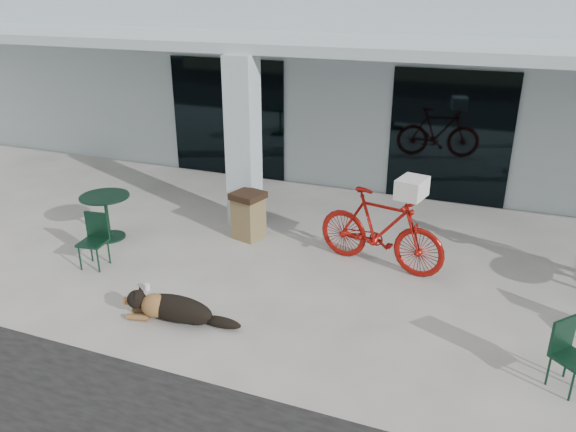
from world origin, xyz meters
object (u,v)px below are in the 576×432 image
at_px(dog, 177,307).
at_px(cafe_table_near, 107,217).
at_px(cafe_chair_far_a, 573,358).
at_px(cafe_chair_near, 93,242).
at_px(trash_receptacle, 248,215).
at_px(bicycle, 381,230).

distance_m(dog, cafe_table_near, 3.19).
bearing_deg(cafe_chair_far_a, dog, 135.89).
xyz_separation_m(cafe_chair_near, trash_receptacle, (1.81, 1.92, -0.01)).
xyz_separation_m(dog, trash_receptacle, (-0.24, 2.80, 0.22)).
bearing_deg(cafe_table_near, trash_receptacle, 21.67).
height_order(bicycle, dog, bicycle).
bearing_deg(cafe_table_near, dog, -36.16).
height_order(bicycle, cafe_table_near, bicycle).
bearing_deg(cafe_chair_far_a, cafe_chair_near, 127.16).
height_order(bicycle, trash_receptacle, bicycle).
xyz_separation_m(dog, cafe_chair_far_a, (4.80, 0.40, 0.21)).
bearing_deg(cafe_chair_near, cafe_table_near, 109.48).
relative_size(bicycle, cafe_table_near, 2.47).
bearing_deg(bicycle, cafe_chair_near, 123.76).
height_order(cafe_table_near, cafe_chair_near, cafe_chair_near).
bearing_deg(trash_receptacle, cafe_chair_near, -133.34).
relative_size(bicycle, trash_receptacle, 2.47).
bearing_deg(cafe_chair_far_a, cafe_table_near, 119.81).
height_order(cafe_chair_far_a, trash_receptacle, trash_receptacle).
relative_size(cafe_chair_near, trash_receptacle, 1.02).
height_order(dog, cafe_table_near, cafe_table_near).
bearing_deg(cafe_table_near, bicycle, 8.24).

